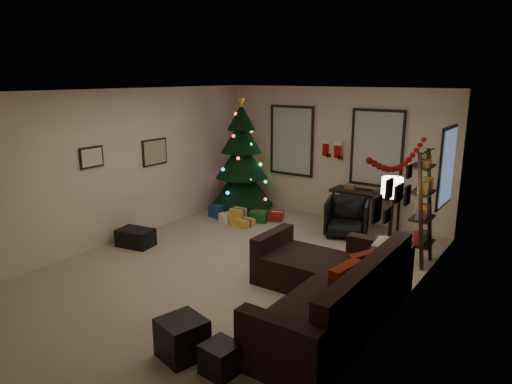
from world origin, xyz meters
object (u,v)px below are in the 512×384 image
Objects in this scene: sofa at (329,292)px; bookshelf at (424,211)px; christmas_tree at (242,164)px; desk at (366,196)px; desk_chair at (347,217)px.

bookshelf is (0.47, 2.27, 0.59)m from sofa.
christmas_tree is 1.88× the size of desk.
christmas_tree is at bearing 168.76° from bookshelf.
desk is 0.72m from desk_chair.
sofa is at bearing -40.33° from christmas_tree.
christmas_tree reaches higher than bookshelf.
desk_chair is (-0.09, -0.65, -0.29)m from desk.
christmas_tree is 2.71m from desk_chair.
bookshelf is (4.11, -0.82, -0.17)m from christmas_tree.
sofa is at bearing -87.50° from desk_chair.
christmas_tree is 2.75m from desk.
desk is at bearing 105.18° from sofa.
sofa is 2.12× the size of desk.
desk_chair is at bearing 109.97° from sofa.
bookshelf reaches higher than sofa.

